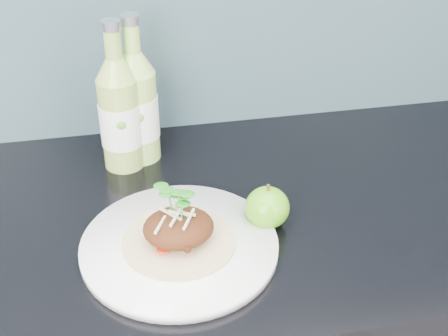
# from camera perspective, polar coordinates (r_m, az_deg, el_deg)

# --- Properties ---
(dinner_plate) EXTENTS (0.38, 0.38, 0.02)m
(dinner_plate) POSITION_cam_1_polar(r_m,az_deg,el_deg) (0.95, -4.10, -7.14)
(dinner_plate) COLOR white
(dinner_plate) RESTS_ON kitchen_counter
(pork_taco) EXTENTS (0.17, 0.17, 0.10)m
(pork_taco) POSITION_cam_1_polar(r_m,az_deg,el_deg) (0.92, -4.19, -5.37)
(pork_taco) COLOR tan
(pork_taco) RESTS_ON dinner_plate
(green_apple) EXTENTS (0.08, 0.08, 0.08)m
(green_apple) POSITION_cam_1_polar(r_m,az_deg,el_deg) (0.98, 3.98, -3.62)
(green_apple) COLOR #42830E
(green_apple) RESTS_ON kitchen_counter
(cider_bottle_left) EXTENTS (0.10, 0.10, 0.27)m
(cider_bottle_left) POSITION_cam_1_polar(r_m,az_deg,el_deg) (1.10, -9.48, 4.91)
(cider_bottle_left) COLOR #8FAD48
(cider_bottle_left) RESTS_ON kitchen_counter
(cider_bottle_right) EXTENTS (0.10, 0.10, 0.27)m
(cider_bottle_right) POSITION_cam_1_polar(r_m,az_deg,el_deg) (1.12, -7.92, 5.57)
(cider_bottle_right) COLOR #95C853
(cider_bottle_right) RESTS_ON kitchen_counter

